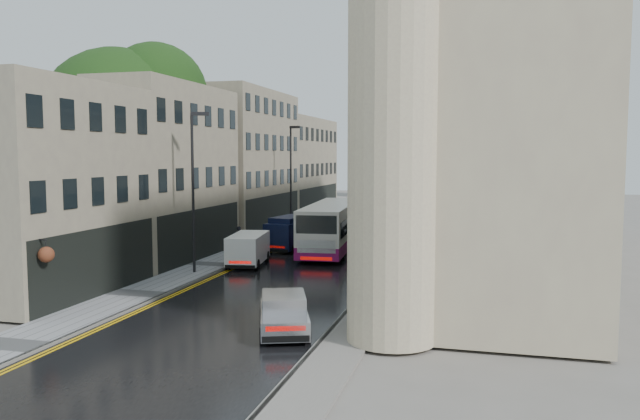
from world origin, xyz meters
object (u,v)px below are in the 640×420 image
at_px(cream_bus, 304,233).
at_px(pedestrian, 239,239).
at_px(tree_far, 210,160).
at_px(white_van, 228,253).
at_px(white_lorry, 383,212).
at_px(tree_near, 118,151).
at_px(navy_van, 269,234).
at_px(lamp_post_far, 291,181).
at_px(lamp_post_near, 193,193).
at_px(silver_hatchback, 263,323).

height_order(cream_bus, pedestrian, cream_bus).
bearing_deg(tree_far, white_van, -61.86).
distance_m(white_lorry, pedestrian, 12.71).
height_order(cream_bus, white_van, cream_bus).
height_order(tree_near, cream_bus, tree_near).
bearing_deg(navy_van, tree_far, 143.05).
height_order(cream_bus, lamp_post_far, lamp_post_far).
height_order(cream_bus, navy_van, cream_bus).
xyz_separation_m(tree_near, white_lorry, (14.82, 13.84, -4.78)).
distance_m(pedestrian, lamp_post_near, 8.63).
bearing_deg(silver_hatchback, cream_bus, 81.58).
relative_size(silver_hatchback, pedestrian, 2.33).
xyz_separation_m(cream_bus, silver_hatchback, (3.69, -17.88, -0.91)).
bearing_deg(white_lorry, tree_near, -139.89).
distance_m(tree_far, cream_bus, 15.57).
relative_size(tree_near, lamp_post_far, 1.56).
relative_size(tree_far, cream_bus, 1.03).
relative_size(cream_bus, white_van, 2.80).
bearing_deg(cream_bus, pedestrian, 160.29).
height_order(white_lorry, lamp_post_near, lamp_post_near).
relative_size(white_van, pedestrian, 2.55).
bearing_deg(cream_bus, navy_van, 143.34).
distance_m(white_lorry, lamp_post_near, 19.16).
distance_m(silver_hatchback, lamp_post_far, 30.37).
relative_size(white_lorry, silver_hatchback, 2.06).
distance_m(silver_hatchback, navy_van, 20.93).
xyz_separation_m(cream_bus, pedestrian, (-5.04, 1.33, -0.71)).
relative_size(silver_hatchback, navy_van, 0.82).
bearing_deg(navy_van, silver_hatchback, -63.07).
distance_m(tree_near, tree_far, 13.02).
height_order(tree_far, cream_bus, tree_far).
relative_size(tree_far, navy_van, 2.56).
bearing_deg(cream_bus, white_van, -128.40).
bearing_deg(pedestrian, white_lorry, -129.56).
xyz_separation_m(pedestrian, lamp_post_far, (0.64, 9.81, 3.60)).
height_order(silver_hatchback, navy_van, navy_van).
distance_m(cream_bus, pedestrian, 5.26).
relative_size(cream_bus, silver_hatchback, 3.06).
distance_m(silver_hatchback, lamp_post_near, 14.55).
xyz_separation_m(cream_bus, lamp_post_near, (-4.55, -6.50, 2.89)).
relative_size(navy_van, pedestrian, 2.86).
xyz_separation_m(tree_near, lamp_post_far, (7.01, 14.22, -2.37)).
xyz_separation_m(white_van, lamp_post_near, (-1.35, -1.65, 3.56)).
relative_size(tree_far, lamp_post_far, 1.40).
distance_m(cream_bus, lamp_post_far, 12.33).
relative_size(tree_far, silver_hatchback, 3.14).
bearing_deg(silver_hatchback, lamp_post_near, 105.85).
bearing_deg(lamp_post_far, white_van, -62.54).
height_order(white_lorry, white_van, white_lorry).
height_order(white_lorry, silver_hatchback, white_lorry).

